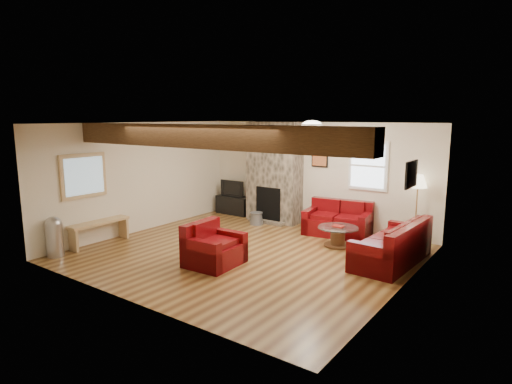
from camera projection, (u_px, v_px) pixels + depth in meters
room at (246, 190)px, 8.13m from camera, size 8.00×8.00×8.00m
oak_beam at (199, 136)px, 6.95m from camera, size 6.00×0.36×0.38m
chimney_breast at (274, 174)px, 10.70m from camera, size 1.40×0.67×2.50m
back_window at (368, 166)px, 9.47m from camera, size 0.90×0.08×1.10m
hatch_window at (84, 176)px, 8.60m from camera, size 0.08×1.00×0.90m
ceiling_dome at (312, 126)px, 8.13m from camera, size 0.40×0.40×0.18m
artwork_back at (320, 156)px, 10.13m from camera, size 0.42×0.06×0.52m
artwork_right at (411, 174)px, 6.58m from camera, size 0.06×0.55×0.42m
sofa_three at (392, 242)px, 7.73m from camera, size 0.93×2.01×0.76m
loveseat at (338, 218)px, 9.56m from camera, size 1.53×1.01×0.76m
armchair_red at (214, 244)px, 7.62m from camera, size 0.86×0.97×0.76m
coffee_table at (338, 237)px, 8.75m from camera, size 0.83×0.83×0.43m
tv_cabinet at (234, 205)px, 11.67m from camera, size 0.98×0.39×0.49m
television at (234, 188)px, 11.59m from camera, size 0.76×0.10×0.44m
floor_lamp at (418, 185)px, 8.74m from camera, size 0.37×0.37×1.46m
pine_bench at (100, 233)px, 8.89m from camera, size 0.30×1.30×0.49m
pedal_bin at (54, 237)px, 8.08m from camera, size 0.34×0.34×0.78m
coal_bucket at (257, 218)px, 10.54m from camera, size 0.33×0.33×0.31m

